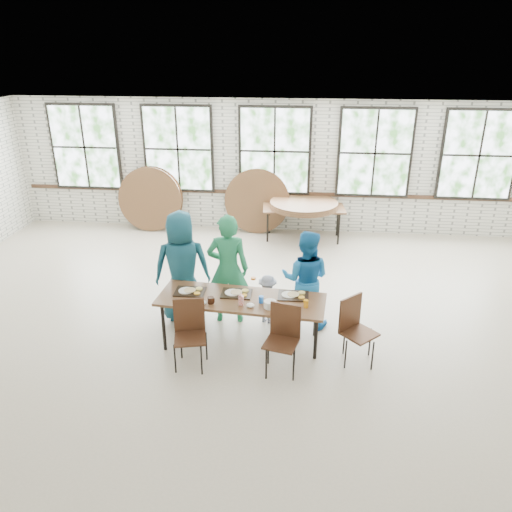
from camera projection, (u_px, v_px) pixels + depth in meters
The scene contains 13 objects.
room at pixel (275, 153), 11.14m from camera, with size 12.00×12.00×12.00m.
dining_table at pixel (241, 301), 7.16m from camera, with size 2.46×1.01×0.74m.
chair_near_left at pixel (190, 327), 6.76m from camera, with size 0.50×0.49×0.95m.
chair_near_right at pixel (283, 333), 6.63m from camera, with size 0.51×0.49×0.95m.
chair_spare at pixel (355, 324), 6.83m from camera, with size 0.58×0.58×0.95m.
adult_teal at pixel (182, 267), 7.76m from camera, with size 0.87×0.57×1.79m, color navy.
adult_green at pixel (228, 269), 7.70m from camera, with size 0.65×0.42×1.78m, color #20784B.
toddler at pixel (268, 299), 7.83m from camera, with size 0.52×0.30×0.80m, color #121A38.
adult_blue at pixel (305, 279), 7.63m from camera, with size 0.76×0.59×1.56m, color #196BB1.
storage_table at pixel (304, 210), 11.07m from camera, with size 1.85×0.89×0.74m.
tabletop_clutter at pixel (246, 298), 7.10m from camera, with size 1.95×0.61×0.11m.
round_tops_stacked at pixel (304, 205), 11.03m from camera, with size 1.50×1.50×0.13m.
round_tops_leaning at pixel (186, 200), 11.56m from camera, with size 4.00×0.37×1.50m.
Camera 1 is at (0.74, -6.69, 4.12)m, focal length 35.00 mm.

